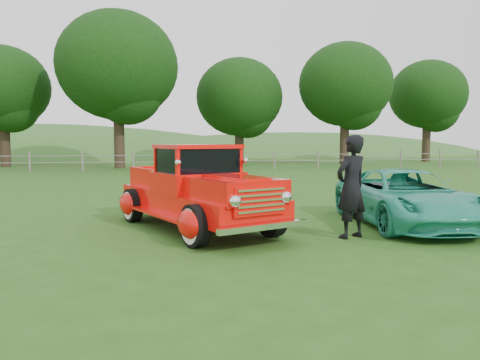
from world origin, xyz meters
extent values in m
plane|color=#254C14|center=(0.00, 0.00, 0.00)|extent=(140.00, 140.00, 0.00)
ellipsoid|color=#2C5820|center=(-18.00, 58.00, -4.95)|extent=(84.00, 60.00, 18.00)
ellipsoid|color=#2C5820|center=(20.00, 62.00, -3.85)|extent=(72.00, 52.00, 14.00)
cube|color=slate|center=(0.00, 22.00, 0.55)|extent=(48.00, 0.04, 0.04)
cube|color=slate|center=(0.00, 22.00, 0.95)|extent=(48.00, 0.04, 0.04)
cylinder|color=black|center=(-12.00, 28.00, 1.98)|extent=(0.70, 0.70, 3.96)
ellipsoid|color=black|center=(-12.00, 28.00, 5.58)|extent=(6.40, 6.40, 5.76)
cylinder|color=black|center=(-4.00, 25.00, 2.42)|extent=(0.70, 0.70, 4.84)
ellipsoid|color=black|center=(-4.00, 25.00, 6.82)|extent=(8.00, 8.00, 7.20)
cylinder|color=black|center=(5.00, 29.00, 1.87)|extent=(0.70, 0.70, 3.74)
ellipsoid|color=black|center=(5.00, 29.00, 5.27)|extent=(6.80, 6.80, 6.12)
cylinder|color=black|center=(13.00, 27.00, 2.20)|extent=(0.70, 0.70, 4.40)
ellipsoid|color=black|center=(13.00, 27.00, 6.20)|extent=(7.20, 7.20, 6.48)
cylinder|color=black|center=(22.00, 30.00, 2.09)|extent=(0.70, 0.70, 4.18)
ellipsoid|color=black|center=(22.00, 30.00, 5.89)|extent=(6.60, 6.60, 5.94)
cylinder|color=black|center=(-1.22, 0.52, 0.38)|extent=(0.51, 0.79, 0.76)
cylinder|color=black|center=(0.31, 1.14, 0.38)|extent=(0.51, 0.79, 0.76)
cylinder|color=black|center=(-2.39, 3.39, 0.38)|extent=(0.51, 0.79, 0.76)
cylinder|color=black|center=(-0.85, 4.01, 0.38)|extent=(0.51, 0.79, 0.76)
cube|color=red|center=(-1.04, 2.27, 0.58)|extent=(3.17, 4.86, 0.44)
ellipsoid|color=red|center=(-1.29, 0.49, 0.42)|extent=(0.67, 0.85, 0.54)
ellipsoid|color=red|center=(0.38, 1.17, 0.42)|extent=(0.67, 0.85, 0.54)
ellipsoid|color=red|center=(-2.45, 3.37, 0.42)|extent=(0.67, 0.85, 0.54)
ellipsoid|color=red|center=(-0.78, 4.04, 0.42)|extent=(0.67, 0.85, 0.54)
cube|color=red|center=(-0.46, 0.83, 0.97)|extent=(1.83, 1.98, 0.42)
cube|color=red|center=(-1.00, 2.17, 0.99)|extent=(1.99, 1.85, 0.44)
cube|color=black|center=(-1.00, 2.17, 1.46)|extent=(1.76, 1.58, 0.50)
cube|color=red|center=(-1.00, 2.17, 1.74)|extent=(1.87, 1.70, 0.08)
cube|color=red|center=(-1.54, 3.52, 0.95)|extent=(1.82, 2.25, 0.45)
cube|color=white|center=(-0.15, 0.08, 0.85)|extent=(1.02, 0.49, 0.50)
cube|color=white|center=(-0.11, -0.01, 0.42)|extent=(1.71, 0.77, 0.10)
cube|color=white|center=(-1.94, 4.51, 0.42)|extent=(1.62, 0.73, 0.10)
imported|color=teal|center=(3.52, 1.80, 0.61)|extent=(2.47, 4.59, 1.22)
imported|color=black|center=(1.78, 0.76, 0.98)|extent=(0.85, 0.72, 1.97)
camera|label=1|loc=(-1.97, -7.52, 1.86)|focal=35.00mm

